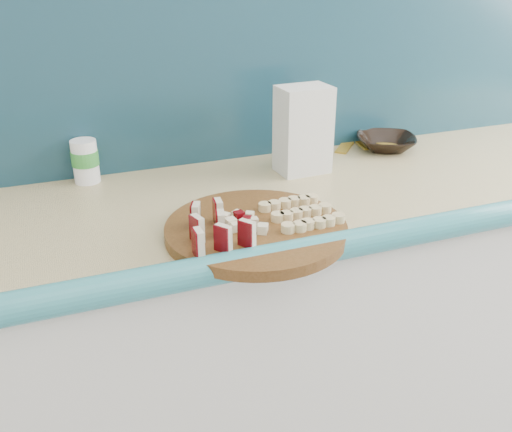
{
  "coord_description": "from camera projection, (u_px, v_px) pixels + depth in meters",
  "views": [
    {
      "loc": [
        -0.7,
        0.31,
        1.45
      ],
      "look_at": [
        -0.32,
        1.31,
        0.95
      ],
      "focal_mm": 40.0,
      "sensor_mm": 36.0,
      "label": 1
    }
  ],
  "objects": [
    {
      "name": "kitchen_counter",
      "position": [
        366.0,
        320.0,
        1.69
      ],
      "size": [
        2.2,
        0.63,
        0.91
      ],
      "color": "silver",
      "rests_on": "ground"
    },
    {
      "name": "backsplash",
      "position": [
        334.0,
        62.0,
        1.63
      ],
      "size": [
        2.2,
        0.02,
        0.5
      ],
      "primitive_type": "cube",
      "color": "teal",
      "rests_on": "kitchen_counter"
    },
    {
      "name": "cutting_board",
      "position": [
        256.0,
        230.0,
        1.19
      ],
      "size": [
        0.4,
        0.4,
        0.02
      ],
      "primitive_type": "cylinder",
      "rotation": [
        0.0,
        0.0,
        0.05
      ],
      "color": "#41260E",
      "rests_on": "kitchen_counter"
    },
    {
      "name": "apple_wedges",
      "position": [
        214.0,
        227.0,
        1.11
      ],
      "size": [
        0.12,
        0.15,
        0.05
      ],
      "color": "beige",
      "rests_on": "cutting_board"
    },
    {
      "name": "apple_chunks",
      "position": [
        245.0,
        223.0,
        1.17
      ],
      "size": [
        0.06,
        0.06,
        0.02
      ],
      "color": "beige",
      "rests_on": "cutting_board"
    },
    {
      "name": "banana_slices",
      "position": [
        301.0,
        212.0,
        1.22
      ],
      "size": [
        0.15,
        0.15,
        0.02
      ],
      "color": "#CDB57D",
      "rests_on": "cutting_board"
    },
    {
      "name": "brown_bowl",
      "position": [
        386.0,
        143.0,
        1.69
      ],
      "size": [
        0.23,
        0.23,
        0.04
      ],
      "primitive_type": "imported",
      "rotation": [
        0.0,
        0.0,
        -0.42
      ],
      "color": "black",
      "rests_on": "kitchen_counter"
    },
    {
      "name": "flour_bag",
      "position": [
        303.0,
        130.0,
        1.49
      ],
      "size": [
        0.14,
        0.1,
        0.23
      ],
      "primitive_type": "cube",
      "rotation": [
        0.0,
        0.0,
        0.05
      ],
      "color": "silver",
      "rests_on": "kitchen_counter"
    },
    {
      "name": "canister",
      "position": [
        85.0,
        160.0,
        1.44
      ],
      "size": [
        0.07,
        0.07,
        0.11
      ],
      "rotation": [
        0.0,
        0.0,
        -0.32
      ],
      "color": "white",
      "rests_on": "kitchen_counter"
    },
    {
      "name": "banana_peel",
      "position": [
        361.0,
        143.0,
        1.75
      ],
      "size": [
        0.22,
        0.19,
        0.01
      ],
      "rotation": [
        0.0,
        0.0,
        -0.3
      ],
      "color": "#AF8821",
      "rests_on": "kitchen_counter"
    }
  ]
}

